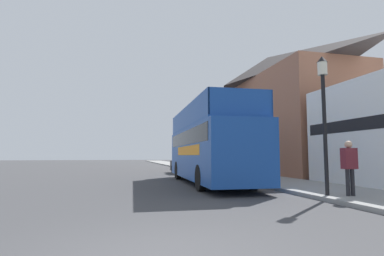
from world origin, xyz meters
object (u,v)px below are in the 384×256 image
object	(u,v)px
tour_bus	(209,148)
lamp_post_third	(202,133)
pedestrian_second	(349,162)
lamp_post_nearest	(324,98)
parked_car_ahead_of_bus	(186,164)
lamp_post_second	(236,124)

from	to	relation	value
tour_bus	lamp_post_third	xyz separation A→B (m)	(2.32, 9.80, 1.56)
tour_bus	pedestrian_second	size ratio (longest dim) A/B	5.79
tour_bus	lamp_post_nearest	distance (m)	6.87
lamp_post_nearest	tour_bus	bearing A→B (deg)	109.67
parked_car_ahead_of_bus	lamp_post_nearest	xyz separation A→B (m)	(1.50, -15.05, 2.70)
pedestrian_second	lamp_post_second	bearing A→B (deg)	94.10
parked_car_ahead_of_bus	lamp_post_third	world-z (taller)	lamp_post_third
lamp_post_nearest	lamp_post_second	world-z (taller)	lamp_post_nearest
pedestrian_second	lamp_post_nearest	world-z (taller)	lamp_post_nearest
parked_car_ahead_of_bus	lamp_post_nearest	world-z (taller)	lamp_post_nearest
pedestrian_second	lamp_post_second	world-z (taller)	lamp_post_second
tour_bus	pedestrian_second	bearing A→B (deg)	-64.14
parked_car_ahead_of_bus	lamp_post_second	world-z (taller)	lamp_post_second
parked_car_ahead_of_bus	lamp_post_third	distance (m)	3.27
parked_car_ahead_of_bus	pedestrian_second	bearing A→B (deg)	-85.26
lamp_post_third	pedestrian_second	bearing A→B (deg)	-88.03
lamp_post_nearest	lamp_post_second	distance (m)	8.05
pedestrian_second	lamp_post_third	distance (m)	16.56
lamp_post_nearest	lamp_post_third	size ratio (longest dim) A/B	1.01
lamp_post_nearest	lamp_post_second	xyz separation A→B (m)	(0.04, 8.04, -0.05)
tour_bus	lamp_post_nearest	bearing A→B (deg)	-68.02
tour_bus	lamp_post_second	xyz separation A→B (m)	(2.29, 1.75, 1.54)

